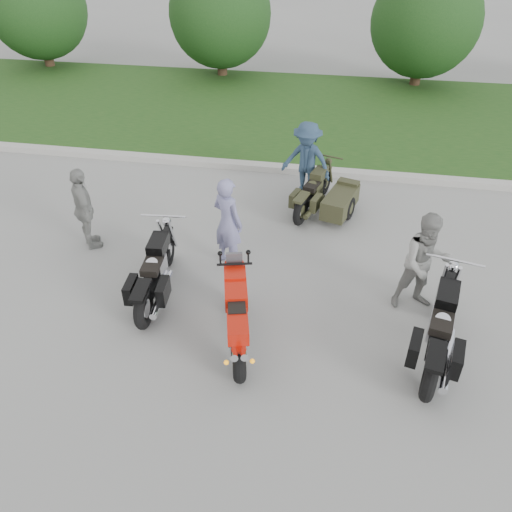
% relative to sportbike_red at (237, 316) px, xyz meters
% --- Properties ---
extents(ground, '(80.00, 80.00, 0.00)m').
position_rel_sportbike_red_xyz_m(ground, '(-0.42, -0.04, -0.55)').
color(ground, '#9B9B95').
rests_on(ground, ground).
extents(curb, '(60.00, 0.30, 0.15)m').
position_rel_sportbike_red_xyz_m(curb, '(-0.42, 5.96, -0.47)').
color(curb, '#B2AFA7').
rests_on(curb, ground).
extents(grass_strip, '(60.00, 8.00, 0.14)m').
position_rel_sportbike_red_xyz_m(grass_strip, '(-0.42, 10.11, -0.48)').
color(grass_strip, '#37581E').
rests_on(grass_strip, ground).
extents(tree_far_left, '(3.60, 3.60, 4.00)m').
position_rel_sportbike_red_xyz_m(tree_far_left, '(-10.42, 13.46, 1.64)').
color(tree_far_left, '#3F2B1C').
rests_on(tree_far_left, ground).
extents(tree_mid_left, '(3.60, 3.60, 4.00)m').
position_rel_sportbike_red_xyz_m(tree_mid_left, '(-3.42, 13.46, 1.64)').
color(tree_mid_left, '#3F2B1C').
rests_on(tree_mid_left, ground).
extents(tree_mid_right, '(3.60, 3.60, 4.00)m').
position_rel_sportbike_red_xyz_m(tree_mid_right, '(3.58, 13.46, 1.64)').
color(tree_mid_right, '#3F2B1C').
rests_on(tree_mid_right, ground).
extents(sportbike_red, '(0.68, 1.94, 0.94)m').
position_rel_sportbike_red_xyz_m(sportbike_red, '(0.00, 0.00, 0.00)').
color(sportbike_red, black).
rests_on(sportbike_red, ground).
extents(cruiser_left, '(0.49, 2.27, 0.87)m').
position_rel_sportbike_red_xyz_m(cruiser_left, '(-1.56, 0.86, -0.10)').
color(cruiser_left, black).
rests_on(cruiser_left, ground).
extents(cruiser_right, '(0.70, 2.39, 0.93)m').
position_rel_sportbike_red_xyz_m(cruiser_right, '(2.86, 0.26, -0.08)').
color(cruiser_right, black).
rests_on(cruiser_right, ground).
extents(cruiser_sidecar, '(1.33, 2.00, 0.79)m').
position_rel_sportbike_red_xyz_m(cruiser_sidecar, '(1.09, 4.09, -0.18)').
color(cruiser_sidecar, black).
rests_on(cruiser_sidecar, ground).
extents(person_stripe, '(0.74, 0.66, 1.69)m').
position_rel_sportbike_red_xyz_m(person_stripe, '(-0.58, 2.02, 0.30)').
color(person_stripe, '#807FAD').
rests_on(person_stripe, ground).
extents(person_grey, '(0.96, 0.84, 1.70)m').
position_rel_sportbike_red_xyz_m(person_grey, '(2.70, 1.39, 0.30)').
color(person_grey, gray).
rests_on(person_grey, ground).
extents(person_denim, '(1.26, 0.95, 1.73)m').
position_rel_sportbike_red_xyz_m(person_denim, '(0.53, 4.74, 0.32)').
color(person_denim, navy).
rests_on(person_denim, ground).
extents(person_back, '(0.88, 0.99, 1.60)m').
position_rel_sportbike_red_xyz_m(person_back, '(-3.31, 2.07, 0.25)').
color(person_back, gray).
rests_on(person_back, ground).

